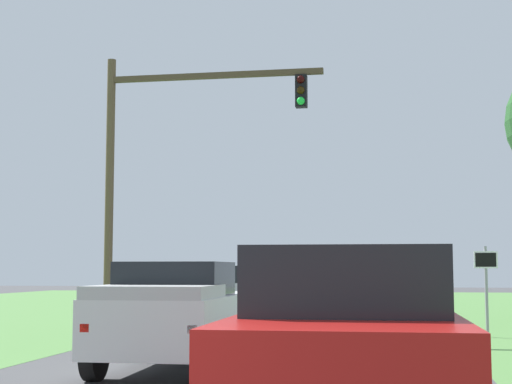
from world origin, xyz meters
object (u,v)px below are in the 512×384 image
pickup_truck_lead (178,314)px  keep_moving_sign (486,279)px  traffic_light (162,152)px  red_suv_near (350,344)px  crossing_suv_far (213,293)px

pickup_truck_lead → keep_moving_sign: 9.78m
pickup_truck_lead → traffic_light: bearing=108.9°
red_suv_near → crossing_suv_far: 18.28m
red_suv_near → traffic_light: size_ratio=0.62×
traffic_light → keep_moving_sign: 9.44m
traffic_light → keep_moving_sign: bearing=-0.9°
red_suv_near → traffic_light: traffic_light is taller
traffic_light → crossing_suv_far: traffic_light is taller
red_suv_near → crossing_suv_far: (-5.38, 17.47, -0.06)m
red_suv_near → pickup_truck_lead: red_suv_near is taller
keep_moving_sign → crossing_suv_far: bearing=152.2°
traffic_light → crossing_suv_far: (0.54, 4.20, -4.07)m
traffic_light → pickup_truck_lead: bearing=-71.1°
keep_moving_sign → crossing_suv_far: 9.30m
red_suv_near → traffic_light: 15.06m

